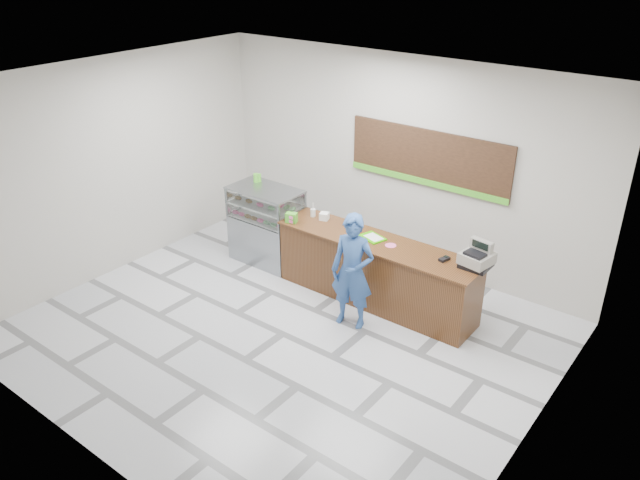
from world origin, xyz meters
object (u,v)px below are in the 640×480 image
Objects in this scene: display_case at (266,225)px; sales_counter at (376,272)px; customer at (352,271)px; cash_register at (477,258)px; serving_tray at (373,237)px.

sales_counter is at bearing 0.01° from display_case.
customer is (2.28, -0.72, 0.18)m from display_case.
customer reaches higher than display_case.
serving_tray is (-1.61, -0.12, -0.13)m from cash_register.
cash_register is at bearing 6.62° from sales_counter.
sales_counter is 0.54m from serving_tray.
sales_counter is 7.11× the size of cash_register.
sales_counter is 0.80m from customer.
display_case is at bearing -161.19° from serving_tray.
cash_register is 0.27× the size of customer.
serving_tray is 0.81m from customer.
customer is (0.06, -0.72, 0.34)m from sales_counter.
sales_counter is 7.53× the size of serving_tray.
serving_tray is (2.11, 0.05, 0.36)m from display_case.
sales_counter is 1.89× the size of customer.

